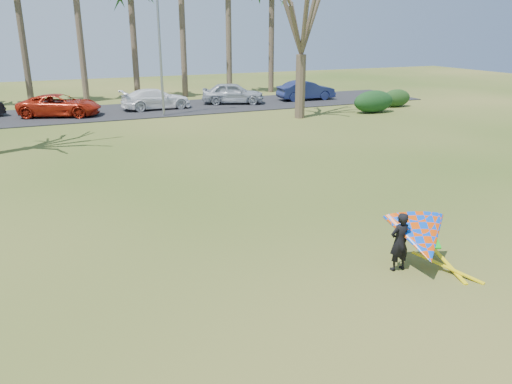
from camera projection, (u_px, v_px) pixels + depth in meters
name	position (u px, v px, depth m)	size (l,w,h in m)	color
ground	(286.00, 254.00, 13.03)	(100.00, 100.00, 0.00)	#224A10
parking_strip	(126.00, 111.00, 34.80)	(46.00, 7.00, 0.06)	black
bare_tree_right	(302.00, 11.00, 30.40)	(6.27, 6.27, 9.21)	#47392A
streetlight	(162.00, 46.00, 31.60)	(2.28, 0.18, 8.00)	gray
hedge_near	(373.00, 102.00, 34.16)	(3.03, 1.38, 1.52)	black
hedge_far	(396.00, 98.00, 36.66)	(2.31, 1.09, 1.28)	#183714
car_2	(60.00, 105.00, 32.49)	(2.36, 5.13, 1.43)	#AE220D
car_3	(156.00, 99.00, 35.34)	(1.98, 4.87, 1.41)	white
car_4	(233.00, 93.00, 37.79)	(1.87, 4.65, 1.58)	#A6ADB4
car_5	(306.00, 90.00, 39.74)	(1.59, 4.56, 1.50)	navy
kite_flyer	(420.00, 239.00, 11.89)	(2.13, 2.39, 2.02)	black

